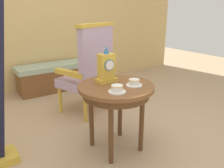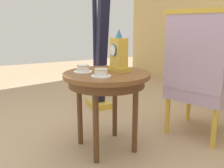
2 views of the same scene
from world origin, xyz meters
name	(u,v)px [view 1 (image 1 of 2)]	position (x,y,z in m)	size (l,w,h in m)	color
ground_plane	(110,149)	(0.00, 0.00, 0.00)	(10.00, 10.00, 0.00)	tan
wall_back	(30,1)	(0.00, 2.25, 1.40)	(6.00, 0.10, 2.80)	tan
side_table	(116,93)	(0.07, 0.00, 0.57)	(0.69, 0.69, 0.65)	brown
teacup_left	(117,89)	(-0.03, -0.16, 0.67)	(0.15, 0.15, 0.06)	white
teacup_right	(134,83)	(0.19, -0.11, 0.67)	(0.15, 0.15, 0.06)	white
mantel_clock	(106,68)	(0.04, 0.12, 0.78)	(0.19, 0.11, 0.34)	gold
armchair	(89,69)	(0.24, 0.82, 0.59)	(0.68, 0.68, 1.14)	#B299B7
window_bench	(53,77)	(0.16, 1.95, 0.22)	(1.12, 0.40, 0.44)	#9EB299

